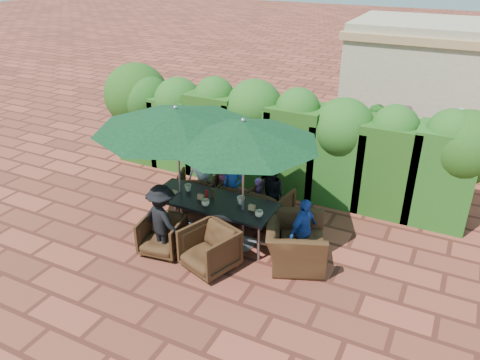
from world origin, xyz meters
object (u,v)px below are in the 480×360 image
at_px(umbrella_right, 243,132).
at_px(dining_table, 213,204).
at_px(chair_far_right, 270,204).
at_px(chair_near_right, 209,247).
at_px(chair_far_left, 198,189).
at_px(umbrella_left, 176,119).
at_px(chair_near_left, 162,234).
at_px(chair_end_right, 296,236).
at_px(chair_far_mid, 238,196).

bearing_deg(umbrella_right, dining_table, 174.93).
xyz_separation_m(chair_far_right, chair_near_right, (-0.31, -1.84, 0.02)).
bearing_deg(chair_near_right, chair_far_left, 145.81).
relative_size(dining_table, umbrella_left, 0.81).
height_order(dining_table, chair_near_left, dining_table).
xyz_separation_m(chair_near_right, chair_end_right, (1.23, 0.82, 0.09)).
distance_m(chair_far_mid, chair_near_right, 1.94).
bearing_deg(umbrella_left, chair_near_left, -79.94).
xyz_separation_m(dining_table, chair_near_right, (0.44, -0.91, -0.26)).
distance_m(chair_far_right, chair_near_right, 1.86).
bearing_deg(chair_end_right, umbrella_left, 66.23).
bearing_deg(chair_near_right, chair_far_mid, 121.50).
xyz_separation_m(chair_far_mid, chair_end_right, (1.63, -1.07, 0.13)).
height_order(chair_far_right, chair_end_right, chair_end_right).
distance_m(dining_table, chair_far_mid, 1.03).
bearing_deg(chair_far_left, chair_end_right, 140.66).
xyz_separation_m(umbrella_right, chair_far_right, (0.10, 0.98, -1.82)).
relative_size(chair_near_left, chair_end_right, 0.63).
distance_m(dining_table, chair_near_right, 1.05).
distance_m(umbrella_left, chair_near_right, 2.33).
bearing_deg(chair_far_mid, chair_far_left, 5.09).
bearing_deg(umbrella_left, chair_far_mid, 52.64).
bearing_deg(chair_near_right, dining_table, 135.32).
bearing_deg(chair_far_left, chair_near_right, 107.23).
relative_size(chair_far_mid, chair_near_left, 1.02).
xyz_separation_m(umbrella_right, chair_near_right, (-0.21, -0.85, -1.80)).
bearing_deg(chair_end_right, chair_far_mid, 35.33).
bearing_deg(chair_end_right, dining_table, 65.57).
distance_m(chair_far_left, chair_near_left, 1.73).
relative_size(chair_far_mid, chair_far_right, 0.94).
relative_size(chair_far_left, chair_end_right, 0.70).
bearing_deg(chair_far_mid, chair_end_right, 142.57).
relative_size(umbrella_left, chair_near_left, 4.04).
relative_size(chair_near_left, chair_near_right, 0.89).
bearing_deg(chair_far_left, chair_far_mid, 170.13).
height_order(umbrella_left, chair_far_right, umbrella_left).
distance_m(umbrella_right, chair_near_right, 2.00).
relative_size(dining_table, umbrella_right, 0.92).
height_order(chair_near_left, chair_end_right, chair_end_right).
bearing_deg(umbrella_right, chair_far_left, 149.09).
bearing_deg(chair_far_left, dining_table, 116.13).
distance_m(chair_far_left, chair_end_right, 2.68).
distance_m(chair_far_right, chair_end_right, 1.37).
bearing_deg(umbrella_left, chair_near_right, -38.65).
bearing_deg(chair_near_right, chair_far_right, 99.90).
relative_size(chair_far_left, chair_far_right, 1.03).
height_order(umbrella_right, chair_far_left, umbrella_right).
distance_m(umbrella_left, umbrella_right, 1.36).
xyz_separation_m(chair_far_left, chair_end_right, (2.52, -0.92, 0.10)).
height_order(dining_table, umbrella_left, umbrella_left).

